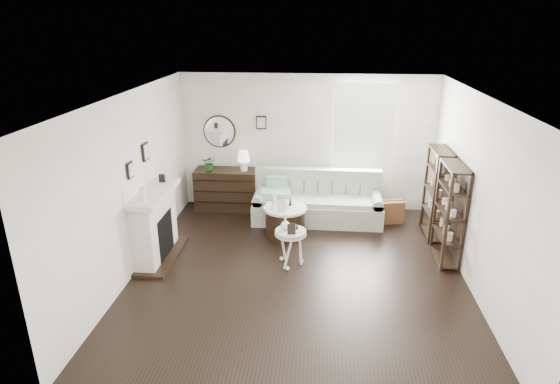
# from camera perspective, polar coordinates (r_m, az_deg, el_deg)

# --- Properties ---
(room) EXTENTS (5.50, 5.50, 5.50)m
(room) POSITION_cam_1_polar(r_m,az_deg,el_deg) (9.26, 7.86, 7.24)
(room) COLOR black
(room) RESTS_ON ground
(fireplace) EXTENTS (0.50, 1.40, 1.84)m
(fireplace) POSITION_cam_1_polar(r_m,az_deg,el_deg) (7.77, -14.96, -4.14)
(fireplace) COLOR silver
(fireplace) RESTS_ON ground
(shelf_unit_far) EXTENTS (0.30, 0.80, 1.60)m
(shelf_unit_far) POSITION_cam_1_polar(r_m,az_deg,el_deg) (8.61, 18.56, -0.19)
(shelf_unit_far) COLOR black
(shelf_unit_far) RESTS_ON ground
(shelf_unit_near) EXTENTS (0.30, 0.80, 1.60)m
(shelf_unit_near) POSITION_cam_1_polar(r_m,az_deg,el_deg) (7.80, 19.96, -2.51)
(shelf_unit_near) COLOR black
(shelf_unit_near) RESTS_ON ground
(sofa) EXTENTS (2.44, 0.84, 0.95)m
(sofa) POSITION_cam_1_polar(r_m,az_deg,el_deg) (9.03, 4.56, -1.50)
(sofa) COLOR #A1A997
(sofa) RESTS_ON ground
(quilt) EXTENTS (0.57, 0.47, 0.14)m
(quilt) POSITION_cam_1_polar(r_m,az_deg,el_deg) (8.87, -0.57, -0.16)
(quilt) COLOR teal
(quilt) RESTS_ON sofa
(suitcase) EXTENTS (0.69, 0.36, 0.44)m
(suitcase) POSITION_cam_1_polar(r_m,az_deg,el_deg) (9.13, 12.80, -2.38)
(suitcase) COLOR brown
(suitcase) RESTS_ON ground
(dresser) EXTENTS (1.24, 0.53, 0.83)m
(dresser) POSITION_cam_1_polar(r_m,az_deg,el_deg) (9.55, -6.51, 0.32)
(dresser) COLOR black
(dresser) RESTS_ON ground
(table_lamp) EXTENTS (0.29, 0.29, 0.40)m
(table_lamp) POSITION_cam_1_polar(r_m,az_deg,el_deg) (9.30, -4.46, 3.82)
(table_lamp) COLOR white
(table_lamp) RESTS_ON dresser
(potted_plant) EXTENTS (0.28, 0.25, 0.31)m
(potted_plant) POSITION_cam_1_polar(r_m,az_deg,el_deg) (9.40, -8.57, 3.54)
(potted_plant) COLOR #175019
(potted_plant) RESTS_ON dresser
(drum_table) EXTENTS (0.77, 0.77, 0.54)m
(drum_table) POSITION_cam_1_polar(r_m,az_deg,el_deg) (8.39, 0.64, -3.51)
(drum_table) COLOR black
(drum_table) RESTS_ON ground
(pedestal_table) EXTENTS (0.49, 0.49, 0.59)m
(pedestal_table) POSITION_cam_1_polar(r_m,az_deg,el_deg) (7.28, 1.30, -5.08)
(pedestal_table) COLOR silver
(pedestal_table) RESTS_ON ground
(eiffel_drum) EXTENTS (0.15, 0.15, 0.21)m
(eiffel_drum) POSITION_cam_1_polar(r_m,az_deg,el_deg) (8.29, 1.27, -1.06)
(eiffel_drum) COLOR black
(eiffel_drum) RESTS_ON drum_table
(bottle_drum) EXTENTS (0.08, 0.08, 0.33)m
(bottle_drum) POSITION_cam_1_polar(r_m,az_deg,el_deg) (8.17, -0.75, -0.95)
(bottle_drum) COLOR silver
(bottle_drum) RESTS_ON drum_table
(card_frame_drum) EXTENTS (0.17, 0.11, 0.21)m
(card_frame_drum) POSITION_cam_1_polar(r_m,az_deg,el_deg) (8.08, 0.16, -1.65)
(card_frame_drum) COLOR silver
(card_frame_drum) RESTS_ON drum_table
(eiffel_ped) EXTENTS (0.12, 0.12, 0.16)m
(eiffel_ped) POSITION_cam_1_polar(r_m,az_deg,el_deg) (7.25, 2.09, -4.06)
(eiffel_ped) COLOR black
(eiffel_ped) RESTS_ON pedestal_table
(flask_ped) EXTENTS (0.14, 0.14, 0.26)m
(flask_ped) POSITION_cam_1_polar(r_m,az_deg,el_deg) (7.23, 0.65, -3.67)
(flask_ped) COLOR silver
(flask_ped) RESTS_ON pedestal_table
(card_frame_ped) EXTENTS (0.13, 0.06, 0.17)m
(card_frame_ped) POSITION_cam_1_polar(r_m,az_deg,el_deg) (7.10, 1.41, -4.54)
(card_frame_ped) COLOR black
(card_frame_ped) RESTS_ON pedestal_table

